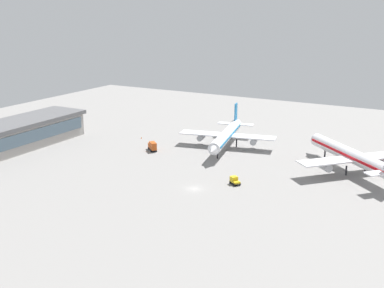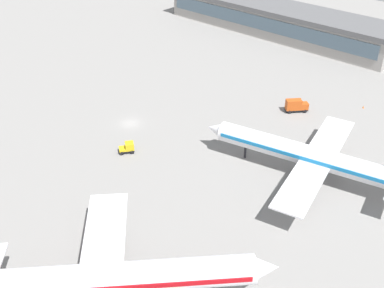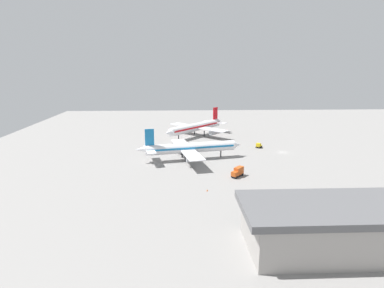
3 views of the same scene
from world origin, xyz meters
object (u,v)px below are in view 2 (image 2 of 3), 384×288
object	(u,v)px
catering_truck	(296,105)
safety_cone_near_gate	(363,107)
airplane_taxiing	(311,156)
baggage_tug	(128,147)
airplane_at_gate	(110,278)

from	to	relation	value
catering_truck	safety_cone_near_gate	distance (m)	17.83
airplane_taxiing	baggage_tug	world-z (taller)	airplane_taxiing
baggage_tug	safety_cone_near_gate	size ratio (longest dim) A/B	6.25
catering_truck	safety_cone_near_gate	xyz separation A→B (m)	(-11.93, -13.18, -1.40)
catering_truck	safety_cone_near_gate	bearing A→B (deg)	-0.62
catering_truck	baggage_tug	bearing A→B (deg)	-161.83
airplane_taxiing	safety_cone_near_gate	bearing A→B (deg)	-95.45
baggage_tug	safety_cone_near_gate	distance (m)	61.02
airplane_taxiing	safety_cone_near_gate	size ratio (longest dim) A/B	74.41
airplane_at_gate	catering_truck	xyz separation A→B (m)	(10.82, -67.85, -3.55)
airplane_taxiing	safety_cone_near_gate	xyz separation A→B (m)	(4.20, -35.27, -4.68)
airplane_at_gate	safety_cone_near_gate	distance (m)	81.18
airplane_taxiing	catering_truck	bearing A→B (deg)	-66.11
airplane_taxiing	safety_cone_near_gate	world-z (taller)	airplane_taxiing
airplane_taxiing	catering_truck	xyz separation A→B (m)	(16.13, -22.09, -3.28)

